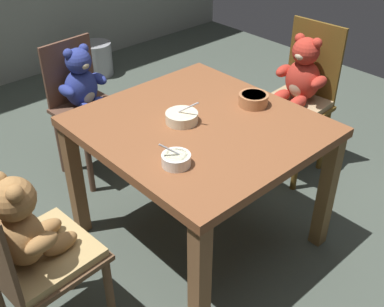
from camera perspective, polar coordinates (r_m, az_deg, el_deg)
name	(u,v)px	position (r m, az deg, el deg)	size (l,w,h in m)	color
ground_plane	(198,237)	(2.60, 0.76, -10.09)	(5.20, 5.20, 0.04)	#434C42
dining_table	(199,140)	(2.22, 0.88, 1.62)	(0.96, 1.02, 0.70)	brown
teddy_chair_near_left	(29,242)	(1.85, -19.23, -10.13)	(0.41, 0.41, 0.86)	brown
teddy_chair_far_center	(83,91)	(2.87, -13.08, 7.37)	(0.39, 0.39, 0.83)	brown
teddy_chair_near_right	(300,86)	(2.88, 13.00, 8.00)	(0.39, 0.40, 0.93)	brown
porridge_bowl_cream_center	(182,117)	(2.16, -1.25, 4.44)	(0.15, 0.16, 0.12)	beige
porridge_bowl_white_near_left	(176,160)	(1.87, -1.94, -0.74)	(0.12, 0.12, 0.11)	white
porridge_bowl_terracotta_near_right	(253,99)	(2.32, 7.47, 6.54)	(0.15, 0.15, 0.06)	#B17348
metal_pail	(97,59)	(4.39, -11.50, 11.19)	(0.28, 0.28, 0.29)	#93969B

